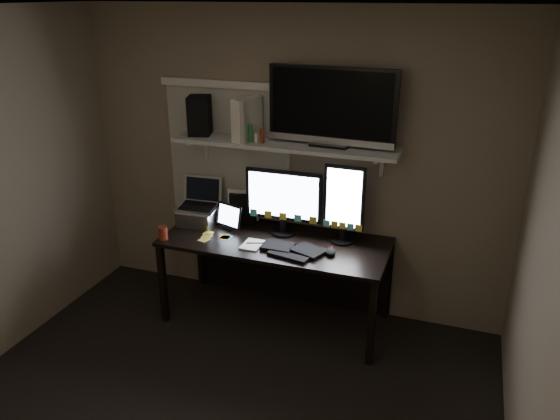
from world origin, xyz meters
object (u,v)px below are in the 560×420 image
at_px(cup, 163,233).
at_px(game_console, 247,119).
at_px(desk, 280,254).
at_px(mouse, 331,252).
at_px(monitor_landscape, 284,202).
at_px(laptop, 197,203).
at_px(keyboard, 293,249).
at_px(tablet, 230,217).
at_px(monitor_portrait, 344,204).
at_px(speaker, 200,115).
at_px(tv, 332,107).

relative_size(cup, game_console, 0.32).
xyz_separation_m(desk, mouse, (0.48, -0.22, 0.20)).
height_order(monitor_landscape, cup, monitor_landscape).
xyz_separation_m(cup, game_console, (0.55, 0.47, 0.86)).
xyz_separation_m(monitor_landscape, laptop, (-0.75, -0.06, -0.08)).
bearing_deg(desk, cup, -154.75).
height_order(keyboard, mouse, mouse).
bearing_deg(monitor_landscape, tablet, -172.81).
bearing_deg(monitor_portrait, monitor_landscape, -177.99).
distance_m(desk, game_console, 1.14).
bearing_deg(speaker, tv, -15.97).
height_order(monitor_landscape, tablet, monitor_landscape).
xyz_separation_m(monitor_portrait, mouse, (-0.03, -0.25, -0.30)).
xyz_separation_m(cup, speaker, (0.12, 0.50, 0.85)).
height_order(laptop, tv, tv).
distance_m(monitor_landscape, game_console, 0.72).
relative_size(cup, tv, 0.11).
xyz_separation_m(mouse, cup, (-1.33, -0.18, 0.03)).
bearing_deg(desk, game_console, 167.44).
distance_m(tablet, cup, 0.56).
height_order(desk, game_console, game_console).
bearing_deg(mouse, tv, 89.15).
distance_m(tablet, laptop, 0.31).
height_order(monitor_landscape, mouse, monitor_landscape).
height_order(desk, laptop, laptop).
relative_size(monitor_portrait, laptop, 1.66).
xyz_separation_m(monitor_portrait, tablet, (-0.94, -0.07, -0.21)).
distance_m(laptop, speaker, 0.73).
bearing_deg(tv, game_console, -172.95).
xyz_separation_m(monitor_landscape, game_console, (-0.32, 0.04, 0.64)).
xyz_separation_m(mouse, tv, (-0.11, 0.34, 1.02)).
xyz_separation_m(monitor_portrait, cup, (-1.36, -0.43, -0.27)).
height_order(desk, keyboard, keyboard).
xyz_separation_m(mouse, speaker, (-1.21, 0.32, 0.89)).
bearing_deg(game_console, cup, -120.87).
height_order(cup, tv, tv).
xyz_separation_m(desk, keyboard, (0.19, -0.25, 0.19)).
distance_m(monitor_landscape, tv, 0.85).
bearing_deg(keyboard, tablet, 172.56).
relative_size(monitor_portrait, tablet, 2.52).
height_order(laptop, speaker, speaker).
distance_m(monitor_landscape, cup, 1.00).
xyz_separation_m(mouse, game_console, (-0.78, 0.29, 0.89)).
bearing_deg(keyboard, speaker, 170.38).
height_order(monitor_portrait, keyboard, monitor_portrait).
distance_m(desk, laptop, 0.82).
relative_size(desk, laptop, 4.67).
xyz_separation_m(tablet, tv, (0.80, 0.16, 0.93)).
bearing_deg(speaker, monitor_landscape, -22.58).
relative_size(tablet, tv, 0.26).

